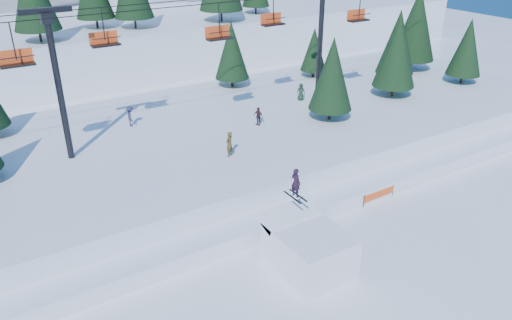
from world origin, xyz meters
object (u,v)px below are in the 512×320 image
jump_kicker (308,247)px  banner_near (379,194)px  chairlift (195,44)px  banner_far (400,185)px

jump_kicker → banner_near: 9.19m
jump_kicker → banner_near: bearing=20.1°
jump_kicker → chairlift: bearing=85.2°
chairlift → banner_far: size_ratio=16.10×
chairlift → banner_near: (7.23, -13.06, -8.78)m
jump_kicker → chairlift: chairlift is taller
jump_kicker → banner_near: jump_kicker is taller
chairlift → banner_near: size_ratio=16.09×
chairlift → banner_far: chairlift is taller
jump_kicker → banner_far: 11.32m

